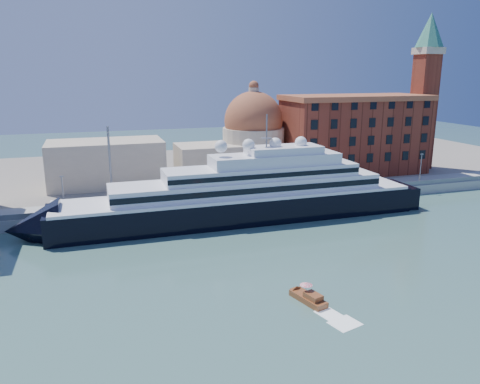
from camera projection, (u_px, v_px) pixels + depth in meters
name	position (u px, v px, depth m)	size (l,w,h in m)	color
ground	(245.00, 262.00, 80.32)	(400.00, 400.00, 0.00)	#375F5B
quay	(200.00, 204.00, 111.35)	(180.00, 10.00, 2.50)	gray
land	(170.00, 171.00, 149.21)	(260.00, 72.00, 2.00)	slate
quay_fence	(204.00, 201.00, 106.75)	(180.00, 0.10, 1.20)	slate
superyacht	(229.00, 200.00, 101.55)	(90.07, 12.49, 26.92)	black
water_taxi	(309.00, 298.00, 66.11)	(3.60, 6.49, 2.93)	brown
warehouse	(354.00, 134.00, 140.36)	(43.00, 19.00, 23.25)	maroon
campanile	(425.00, 82.00, 143.82)	(8.40, 8.40, 47.00)	maroon
church	(202.00, 148.00, 132.73)	(66.00, 18.00, 25.50)	beige
lamp_posts	(145.00, 174.00, 103.85)	(120.80, 2.40, 18.00)	slate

